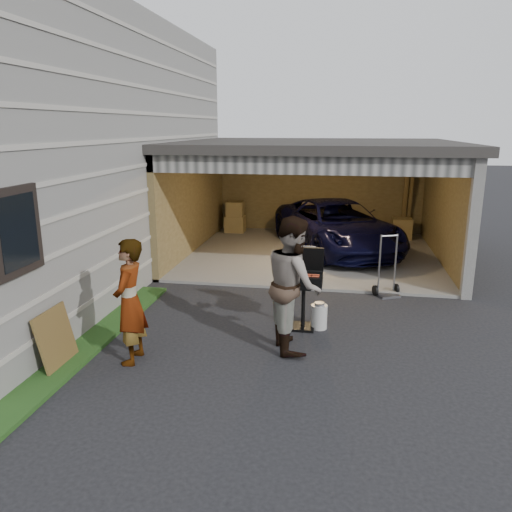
{
  "coord_description": "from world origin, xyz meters",
  "views": [
    {
      "loc": [
        1.46,
        -6.2,
        3.25
      ],
      "look_at": [
        0.07,
        1.74,
        1.15
      ],
      "focal_mm": 35.0,
      "sensor_mm": 36.0,
      "label": 1
    }
  ],
  "objects_px": {
    "bbq_grill": "(304,282)",
    "hand_truck": "(387,284)",
    "propane_tank": "(319,317)",
    "plywood_panel": "(56,339)",
    "woman": "(130,302)",
    "minivan": "(337,228)",
    "man": "(293,284)"
  },
  "relations": [
    {
      "from": "minivan",
      "to": "plywood_panel",
      "type": "distance_m",
      "value": 8.15
    },
    {
      "from": "woman",
      "to": "minivan",
      "type": "bearing_deg",
      "value": 154.72
    },
    {
      "from": "minivan",
      "to": "hand_truck",
      "type": "relative_size",
      "value": 3.84
    },
    {
      "from": "man",
      "to": "minivan",
      "type": "bearing_deg",
      "value": -23.43
    },
    {
      "from": "man",
      "to": "plywood_panel",
      "type": "xyz_separation_m",
      "value": [
        -3.14,
        -1.21,
        -0.59
      ]
    },
    {
      "from": "bbq_grill",
      "to": "woman",
      "type": "bearing_deg",
      "value": -144.49
    },
    {
      "from": "minivan",
      "to": "bbq_grill",
      "type": "bearing_deg",
      "value": -119.09
    },
    {
      "from": "woman",
      "to": "hand_truck",
      "type": "relative_size",
      "value": 1.45
    },
    {
      "from": "woman",
      "to": "plywood_panel",
      "type": "relative_size",
      "value": 2.12
    },
    {
      "from": "bbq_grill",
      "to": "hand_truck",
      "type": "xyz_separation_m",
      "value": [
        1.51,
        1.91,
        -0.55
      ]
    },
    {
      "from": "woman",
      "to": "bbq_grill",
      "type": "xyz_separation_m",
      "value": [
        2.29,
        1.63,
        -0.1
      ]
    },
    {
      "from": "woman",
      "to": "bbq_grill",
      "type": "distance_m",
      "value": 2.82
    },
    {
      "from": "plywood_panel",
      "to": "hand_truck",
      "type": "height_order",
      "value": "hand_truck"
    },
    {
      "from": "minivan",
      "to": "woman",
      "type": "relative_size",
      "value": 2.65
    },
    {
      "from": "propane_tank",
      "to": "minivan",
      "type": "bearing_deg",
      "value": 88.07
    },
    {
      "from": "plywood_panel",
      "to": "minivan",
      "type": "bearing_deg",
      "value": 63.16
    },
    {
      "from": "bbq_grill",
      "to": "hand_truck",
      "type": "bearing_deg",
      "value": 51.79
    },
    {
      "from": "propane_tank",
      "to": "plywood_panel",
      "type": "height_order",
      "value": "plywood_panel"
    },
    {
      "from": "woman",
      "to": "man",
      "type": "height_order",
      "value": "man"
    },
    {
      "from": "hand_truck",
      "to": "bbq_grill",
      "type": "bearing_deg",
      "value": -151.67
    },
    {
      "from": "minivan",
      "to": "hand_truck",
      "type": "distance_m",
      "value": 3.56
    },
    {
      "from": "propane_tank",
      "to": "hand_truck",
      "type": "bearing_deg",
      "value": 56.74
    },
    {
      "from": "woman",
      "to": "propane_tank",
      "type": "height_order",
      "value": "woman"
    },
    {
      "from": "bbq_grill",
      "to": "plywood_panel",
      "type": "relative_size",
      "value": 1.58
    },
    {
      "from": "hand_truck",
      "to": "propane_tank",
      "type": "bearing_deg",
      "value": -146.72
    },
    {
      "from": "man",
      "to": "bbq_grill",
      "type": "relative_size",
      "value": 1.51
    },
    {
      "from": "propane_tank",
      "to": "hand_truck",
      "type": "distance_m",
      "value": 2.27
    },
    {
      "from": "man",
      "to": "propane_tank",
      "type": "distance_m",
      "value": 1.19
    },
    {
      "from": "propane_tank",
      "to": "plywood_panel",
      "type": "distance_m",
      "value": 4.04
    },
    {
      "from": "hand_truck",
      "to": "plywood_panel",
      "type": "bearing_deg",
      "value": -164.01
    },
    {
      "from": "minivan",
      "to": "bbq_grill",
      "type": "relative_size",
      "value": 3.55
    },
    {
      "from": "woman",
      "to": "bbq_grill",
      "type": "relative_size",
      "value": 1.34
    }
  ]
}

